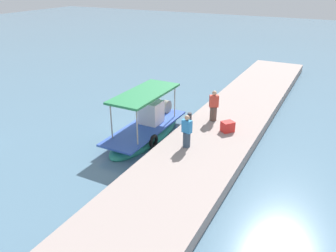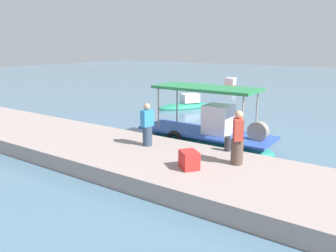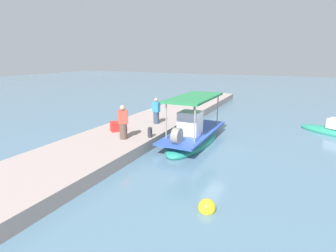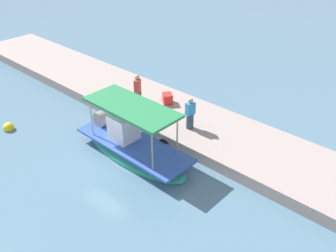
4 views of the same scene
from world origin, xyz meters
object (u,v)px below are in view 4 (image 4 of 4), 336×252
(mooring_bollard, at_px, (134,113))
(cargo_crate, at_px, (167,98))
(fisherman_by_crate, at_px, (138,91))
(marker_buoy, at_px, (9,128))
(fisherman_near_bollard, at_px, (190,115))
(main_fishing_boat, at_px, (132,146))

(mooring_bollard, xyz_separation_m, cargo_crate, (-0.24, -2.33, 0.02))
(fisherman_by_crate, relative_size, mooring_bollard, 3.35)
(fisherman_by_crate, distance_m, marker_buoy, 6.97)
(fisherman_by_crate, xyz_separation_m, cargo_crate, (-1.07, -1.22, -0.52))
(fisherman_by_crate, height_order, marker_buoy, fisherman_by_crate)
(mooring_bollard, xyz_separation_m, marker_buoy, (4.61, 4.61, -0.72))
(fisherman_near_bollard, height_order, cargo_crate, fisherman_near_bollard)
(fisherman_by_crate, height_order, mooring_bollard, fisherman_by_crate)
(fisherman_by_crate, distance_m, cargo_crate, 1.70)
(main_fishing_boat, height_order, marker_buoy, main_fishing_boat)
(fisherman_near_bollard, bearing_deg, fisherman_by_crate, 0.04)
(cargo_crate, distance_m, marker_buoy, 8.50)
(cargo_crate, relative_size, marker_buoy, 1.12)
(mooring_bollard, relative_size, marker_buoy, 0.94)
(main_fishing_boat, relative_size, marker_buoy, 11.09)
(mooring_bollard, distance_m, marker_buoy, 6.56)
(fisherman_near_bollard, bearing_deg, cargo_crate, -25.22)
(fisherman_near_bollard, distance_m, cargo_crate, 2.90)
(main_fishing_boat, relative_size, fisherman_by_crate, 3.51)
(main_fishing_boat, xyz_separation_m, fisherman_near_bollard, (-1.06, -2.89, 0.88))
(fisherman_by_crate, relative_size, cargo_crate, 2.83)
(cargo_crate, height_order, marker_buoy, cargo_crate)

